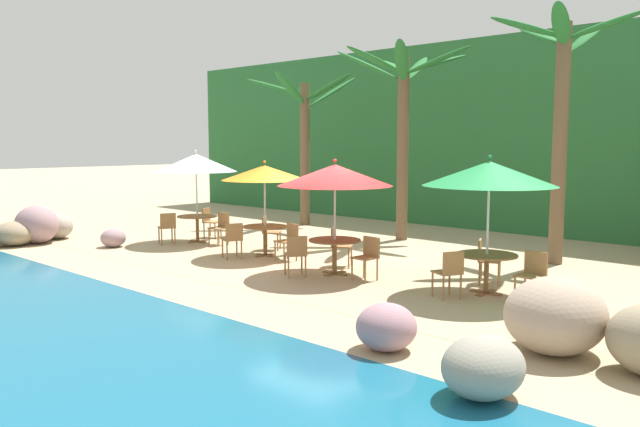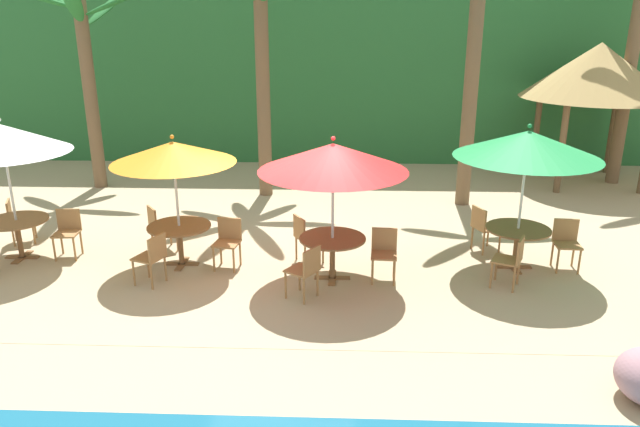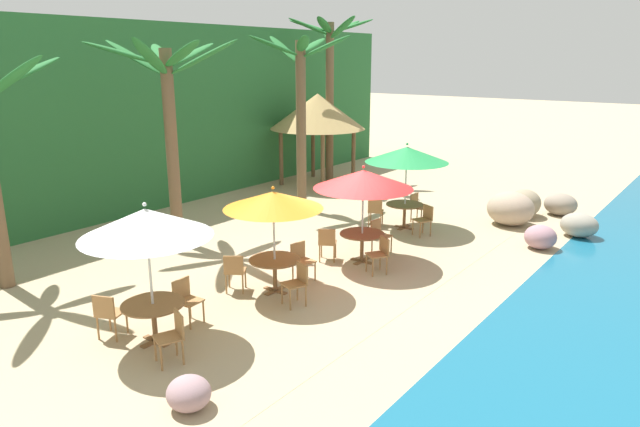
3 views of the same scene
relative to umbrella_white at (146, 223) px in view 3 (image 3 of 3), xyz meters
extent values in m
plane|color=tan|center=(4.84, -0.32, -2.21)|extent=(120.00, 120.00, 0.00)
cube|color=tan|center=(4.84, -0.32, -2.21)|extent=(18.00, 5.20, 0.01)
cube|color=#286633|center=(4.84, 8.68, 0.79)|extent=(28.00, 2.40, 6.00)
ellipsoid|color=#A87B86|center=(9.38, -3.87, -1.89)|extent=(0.81, 0.83, 0.64)
ellipsoid|color=gray|center=(-0.95, -2.03, -1.96)|extent=(0.63, 0.66, 0.49)
ellipsoid|color=gray|center=(12.29, -2.49, -1.78)|extent=(1.12, 0.99, 0.87)
ellipsoid|color=gray|center=(11.08, -4.42, -1.87)|extent=(0.86, 1.02, 0.68)
ellipsoid|color=gray|center=(13.16, -3.37, -1.85)|extent=(0.92, 1.02, 0.71)
ellipsoid|color=tan|center=(11.07, -2.47, -1.70)|extent=(1.29, 1.40, 1.01)
cylinder|color=silver|center=(0.00, 0.00, -1.05)|extent=(0.04, 0.04, 2.31)
cone|color=white|center=(0.00, 0.00, 0.00)|extent=(2.24, 2.24, 0.49)
sphere|color=white|center=(0.00, 0.00, 0.32)|extent=(0.07, 0.07, 0.07)
cube|color=brown|center=(0.00, 0.00, -2.19)|extent=(0.60, 0.12, 0.03)
cube|color=brown|center=(0.00, 0.00, -2.19)|extent=(0.12, 0.60, 0.03)
cylinder|color=brown|center=(0.00, 0.00, -1.84)|extent=(0.09, 0.09, 0.71)
cylinder|color=brown|center=(0.00, 0.00, -1.48)|extent=(1.10, 1.10, 0.03)
cylinder|color=#9E7042|center=(1.04, -0.10, -1.98)|extent=(0.04, 0.04, 0.45)
cylinder|color=#9E7042|center=(0.68, -0.13, -1.98)|extent=(0.04, 0.04, 0.45)
cylinder|color=#9E7042|center=(1.01, 0.25, -1.98)|extent=(0.04, 0.04, 0.45)
cylinder|color=#9E7042|center=(0.66, 0.23, -1.98)|extent=(0.04, 0.04, 0.45)
cube|color=#9E7042|center=(0.85, 0.06, -1.74)|extent=(0.45, 0.45, 0.03)
cube|color=#9E7042|center=(0.83, 0.26, -1.55)|extent=(0.42, 0.07, 0.42)
cylinder|color=#9E7042|center=(-0.24, 1.02, -1.98)|extent=(0.04, 0.04, 0.45)
cylinder|color=#9E7042|center=(-0.10, 0.69, -1.98)|extent=(0.04, 0.04, 0.45)
cylinder|color=#9E7042|center=(-0.57, 0.88, -1.98)|extent=(0.04, 0.04, 0.45)
cylinder|color=#9E7042|center=(-0.43, 0.55, -1.98)|extent=(0.04, 0.04, 0.45)
cube|color=#9E7042|center=(-0.33, 0.78, -1.74)|extent=(0.55, 0.55, 0.03)
cube|color=#9E7042|center=(-0.52, 0.70, -1.55)|extent=(0.20, 0.40, 0.42)
cylinder|color=#9E7042|center=(-0.55, -0.89, -1.98)|extent=(0.04, 0.04, 0.45)
cylinder|color=#9E7042|center=(-0.42, -0.56, -1.98)|extent=(0.04, 0.04, 0.45)
cylinder|color=#9E7042|center=(-0.22, -1.02, -1.98)|extent=(0.04, 0.04, 0.45)
cylinder|color=#9E7042|center=(-0.09, -0.69, -1.98)|extent=(0.04, 0.04, 0.45)
cube|color=#9E7042|center=(-0.32, -0.79, -1.74)|extent=(0.55, 0.55, 0.03)
cube|color=#9E7042|center=(-0.13, -0.86, -1.55)|extent=(0.19, 0.40, 0.42)
cylinder|color=silver|center=(2.99, -0.19, -1.14)|extent=(0.04, 0.04, 2.14)
cone|color=orange|center=(2.99, -0.19, -0.17)|extent=(2.09, 2.09, 0.36)
sphere|color=orange|center=(2.99, -0.19, 0.09)|extent=(0.07, 0.07, 0.07)
cube|color=brown|center=(2.99, -0.19, -2.19)|extent=(0.60, 0.12, 0.03)
cube|color=brown|center=(2.99, -0.19, -2.19)|extent=(0.12, 0.60, 0.03)
cylinder|color=brown|center=(2.99, -0.19, -1.84)|extent=(0.09, 0.09, 0.71)
cylinder|color=brown|center=(2.99, -0.19, -1.48)|extent=(1.10, 1.10, 0.03)
cylinder|color=#9E7042|center=(3.98, -0.51, -1.98)|extent=(0.04, 0.04, 0.45)
cylinder|color=#9E7042|center=(3.63, -0.46, -1.98)|extent=(0.04, 0.04, 0.45)
cylinder|color=#9E7042|center=(4.03, -0.16, -1.98)|extent=(0.04, 0.04, 0.45)
cylinder|color=#9E7042|center=(3.68, -0.11, -1.98)|extent=(0.04, 0.04, 0.45)
cube|color=#9E7042|center=(3.83, -0.31, -1.74)|extent=(0.48, 0.48, 0.03)
cube|color=#9E7042|center=(3.86, -0.11, -1.55)|extent=(0.42, 0.10, 0.42)
cylinder|color=#9E7042|center=(2.54, 0.75, -1.98)|extent=(0.04, 0.04, 0.45)
cylinder|color=#9E7042|center=(2.74, 0.46, -1.98)|extent=(0.04, 0.04, 0.45)
cylinder|color=#9E7042|center=(2.25, 0.55, -1.98)|extent=(0.04, 0.04, 0.45)
cylinder|color=#9E7042|center=(2.45, 0.26, -1.98)|extent=(0.04, 0.04, 0.45)
cube|color=#9E7042|center=(2.49, 0.51, -1.74)|extent=(0.59, 0.59, 0.03)
cube|color=#9E7042|center=(2.33, 0.39, -1.55)|extent=(0.27, 0.36, 0.42)
cylinder|color=#9E7042|center=(2.44, -1.08, -1.98)|extent=(0.04, 0.04, 0.45)
cylinder|color=#9E7042|center=(2.57, -0.74, -1.98)|extent=(0.04, 0.04, 0.45)
cylinder|color=#9E7042|center=(2.77, -1.21, -1.98)|extent=(0.04, 0.04, 0.45)
cylinder|color=#9E7042|center=(2.91, -0.88, -1.98)|extent=(0.04, 0.04, 0.45)
cube|color=#9E7042|center=(2.67, -0.98, -1.74)|extent=(0.55, 0.55, 0.03)
cube|color=#9E7042|center=(2.86, -1.05, -1.55)|extent=(0.19, 0.40, 0.42)
cylinder|color=silver|center=(5.67, -0.67, -1.11)|extent=(0.04, 0.04, 2.19)
cone|color=red|center=(5.67, -0.67, -0.12)|extent=(2.40, 2.40, 0.44)
sphere|color=red|center=(5.67, -0.67, 0.18)|extent=(0.07, 0.07, 0.07)
cube|color=brown|center=(5.67, -0.67, -2.19)|extent=(0.60, 0.12, 0.03)
cube|color=brown|center=(5.67, -0.67, -2.19)|extent=(0.12, 0.60, 0.03)
cylinder|color=brown|center=(5.67, -0.67, -1.84)|extent=(0.09, 0.09, 0.71)
cylinder|color=brown|center=(5.67, -0.67, -1.48)|extent=(1.10, 1.10, 0.03)
cylinder|color=#9E7042|center=(6.68, -0.92, -1.98)|extent=(0.04, 0.04, 0.45)
cylinder|color=#9E7042|center=(6.32, -0.89, -1.98)|extent=(0.04, 0.04, 0.45)
cylinder|color=#9E7042|center=(6.71, -0.56, -1.98)|extent=(0.04, 0.04, 0.45)
cylinder|color=#9E7042|center=(6.35, -0.54, -1.98)|extent=(0.04, 0.04, 0.45)
cube|color=#9E7042|center=(6.51, -0.73, -1.74)|extent=(0.45, 0.45, 0.03)
cube|color=#9E7042|center=(6.53, -0.53, -1.55)|extent=(0.42, 0.06, 0.42)
cylinder|color=#9E7042|center=(5.31, 0.31, -1.98)|extent=(0.04, 0.04, 0.45)
cylinder|color=#9E7042|center=(5.49, 0.00, -1.98)|extent=(0.04, 0.04, 0.45)
cylinder|color=#9E7042|center=(5.00, 0.14, -1.98)|extent=(0.04, 0.04, 0.45)
cylinder|color=#9E7042|center=(5.18, -0.17, -1.98)|extent=(0.04, 0.04, 0.45)
cube|color=#9E7042|center=(5.25, 0.07, -1.74)|extent=(0.57, 0.57, 0.03)
cube|color=#9E7042|center=(5.07, -0.03, -1.55)|extent=(0.24, 0.38, 0.42)
cylinder|color=#9E7042|center=(4.96, -1.43, -1.98)|extent=(0.04, 0.04, 0.45)
cylinder|color=#9E7042|center=(5.15, -1.13, -1.98)|extent=(0.04, 0.04, 0.45)
cylinder|color=#9E7042|center=(5.25, -1.63, -1.98)|extent=(0.04, 0.04, 0.45)
cylinder|color=#9E7042|center=(5.45, -1.33, -1.98)|extent=(0.04, 0.04, 0.45)
cube|color=#9E7042|center=(5.20, -1.38, -1.74)|extent=(0.58, 0.58, 0.03)
cube|color=#9E7042|center=(5.37, -1.49, -1.55)|extent=(0.26, 0.37, 0.42)
cylinder|color=silver|center=(8.84, -0.09, -1.06)|extent=(0.04, 0.04, 2.31)
cone|color=#238E47|center=(8.84, -0.09, 0.00)|extent=(2.40, 2.40, 0.44)
sphere|color=#238E47|center=(8.84, -0.09, 0.30)|extent=(0.07, 0.07, 0.07)
cube|color=brown|center=(8.84, -0.09, -2.19)|extent=(0.60, 0.12, 0.03)
cube|color=brown|center=(8.84, -0.09, -2.19)|extent=(0.12, 0.60, 0.03)
cylinder|color=brown|center=(8.84, -0.09, -1.84)|extent=(0.09, 0.09, 0.71)
cylinder|color=brown|center=(8.84, -0.09, -1.48)|extent=(1.10, 1.10, 0.03)
cylinder|color=#9E7042|center=(9.86, -0.33, -1.98)|extent=(0.04, 0.04, 0.45)
cylinder|color=#9E7042|center=(9.50, -0.31, -1.98)|extent=(0.04, 0.04, 0.45)
cylinder|color=#9E7042|center=(9.88, 0.02, -1.98)|extent=(0.04, 0.04, 0.45)
cylinder|color=#9E7042|center=(9.53, 0.05, -1.98)|extent=(0.04, 0.04, 0.45)
cube|color=#9E7042|center=(9.69, -0.14, -1.74)|extent=(0.44, 0.44, 0.03)
cube|color=#9E7042|center=(9.71, 0.06, -1.55)|extent=(0.42, 0.06, 0.42)
cylinder|color=#9E7042|center=(8.60, 0.92, -1.98)|extent=(0.04, 0.04, 0.45)
cylinder|color=#9E7042|center=(8.74, 0.60, -1.98)|extent=(0.04, 0.04, 0.45)
cylinder|color=#9E7042|center=(8.28, 0.78, -1.98)|extent=(0.04, 0.04, 0.45)
cylinder|color=#9E7042|center=(8.42, 0.46, -1.98)|extent=(0.04, 0.04, 0.45)
cube|color=#9E7042|center=(8.51, 0.69, -1.74)|extent=(0.55, 0.55, 0.03)
cube|color=#9E7042|center=(8.33, 0.61, -1.55)|extent=(0.20, 0.40, 0.42)
cylinder|color=#9E7042|center=(8.24, -0.94, -1.98)|extent=(0.04, 0.04, 0.45)
cylinder|color=#9E7042|center=(8.39, -0.62, -1.98)|extent=(0.04, 0.04, 0.45)
cylinder|color=#9E7042|center=(8.56, -1.10, -1.98)|extent=(0.04, 0.04, 0.45)
cylinder|color=#9E7042|center=(8.71, -0.77, -1.98)|extent=(0.04, 0.04, 0.45)
cube|color=#9E7042|center=(8.47, -0.86, -1.74)|extent=(0.56, 0.56, 0.03)
cube|color=#9E7042|center=(8.65, -0.94, -1.55)|extent=(0.22, 0.39, 0.42)
ellipsoid|color=#236B2D|center=(0.59, 4.79, 2.33)|extent=(1.89, 0.48, 0.84)
ellipsoid|color=#236B2D|center=(-0.13, 3.78, 2.28)|extent=(0.83, 1.84, 1.00)
cylinder|color=brown|center=(3.94, 4.21, 0.35)|extent=(0.32, 0.32, 5.12)
ellipsoid|color=#236B2D|center=(4.92, 4.37, 2.76)|extent=(1.95, 0.66, 0.72)
ellipsoid|color=#236B2D|center=(4.43, 5.07, 2.78)|extent=(1.27, 1.86, 0.64)
ellipsoid|color=#236B2D|center=(3.70, 5.17, 2.69)|extent=(0.80, 1.86, 0.97)
ellipsoid|color=#236B2D|center=(3.14, 4.78, 2.77)|extent=(1.78, 1.41, 0.67)
ellipsoid|color=#236B2D|center=(3.10, 3.69, 2.70)|extent=(1.76, 1.27, 0.94)
ellipsoid|color=#236B2D|center=(3.68, 3.26, 2.76)|extent=(0.86, 1.94, 0.72)
ellipsoid|color=#236B2D|center=(4.46, 3.37, 2.69)|extent=(1.26, 1.75, 0.96)
cylinder|color=brown|center=(8.62, 3.63, 0.49)|extent=(0.32, 0.32, 5.41)
ellipsoid|color=#236B2D|center=(9.45, 3.78, 3.06)|extent=(1.69, 0.66, 0.58)
ellipsoid|color=#236B2D|center=(8.80, 4.45, 2.94)|extent=(0.68, 1.56, 0.94)
ellipsoid|color=#236B2D|center=(7.89, 4.05, 3.02)|extent=(1.59, 1.13, 0.69)
ellipsoid|color=#236B2D|center=(8.02, 3.04, 3.07)|extent=(1.44, 1.42, 0.53)
ellipsoid|color=#236B2D|center=(8.86, 2.82, 3.00)|extent=(0.80, 1.64, 0.74)
cylinder|color=brown|center=(12.91, 5.64, 0.89)|extent=(0.32, 0.32, 6.20)
ellipsoid|color=#236B2D|center=(13.74, 5.50, 3.82)|extent=(1.66, 0.62, 0.69)
ellipsoid|color=#236B2D|center=(13.51, 6.23, 3.72)|extent=(1.34, 1.32, 0.96)
ellipsoid|color=#236B2D|center=(12.63, 6.44, 3.86)|extent=(0.89, 1.69, 0.56)
ellipsoid|color=#236B2D|center=(12.22, 6.13, 3.81)|extent=(1.53, 1.24, 0.70)
ellipsoid|color=#236B2D|center=(12.12, 5.32, 3.84)|extent=(1.66, 0.95, 0.62)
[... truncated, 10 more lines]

